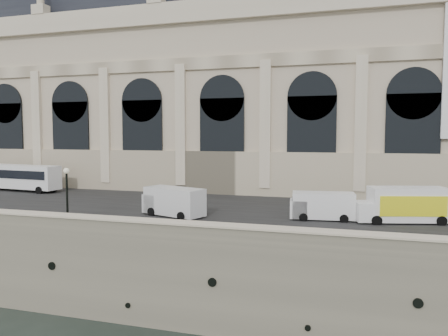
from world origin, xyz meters
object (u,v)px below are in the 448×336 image
(van_b, at_px, (171,202))
(van_c, at_px, (319,206))
(box_truck, at_px, (403,205))
(bus_left, at_px, (20,177))
(lamp_left, at_px, (67,196))

(van_b, distance_m, van_c, 12.26)
(van_c, distance_m, box_truck, 6.38)
(van_c, bearing_deg, bus_left, 167.85)
(bus_left, distance_m, box_truck, 43.15)
(van_c, relative_size, lamp_left, 1.20)
(bus_left, distance_m, van_b, 26.00)
(lamp_left, bearing_deg, van_b, 40.01)
(bus_left, xyz_separation_m, van_b, (24.11, -9.72, -0.55))
(van_b, xyz_separation_m, lamp_left, (-6.36, -5.33, 0.92))
(van_c, bearing_deg, van_b, -170.99)
(bus_left, relative_size, lamp_left, 2.53)
(bus_left, relative_size, van_b, 1.88)
(bus_left, xyz_separation_m, lamp_left, (17.76, -15.05, 0.38))
(box_truck, bearing_deg, van_b, -172.05)
(van_b, xyz_separation_m, van_c, (12.10, 1.92, -0.10))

